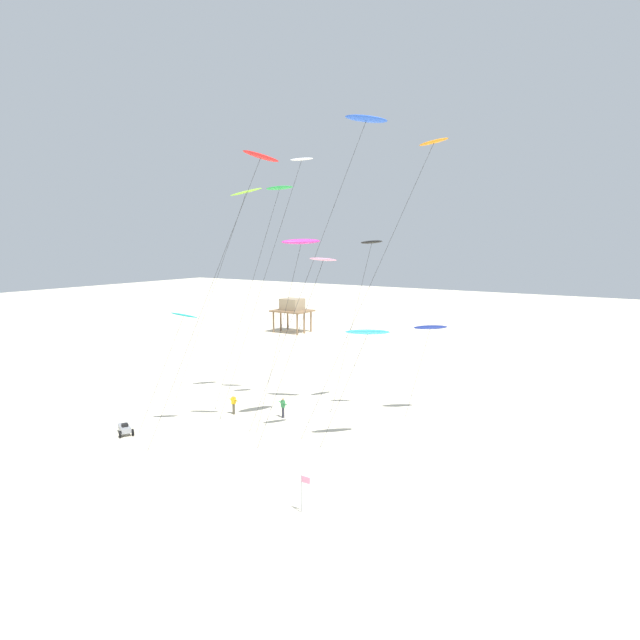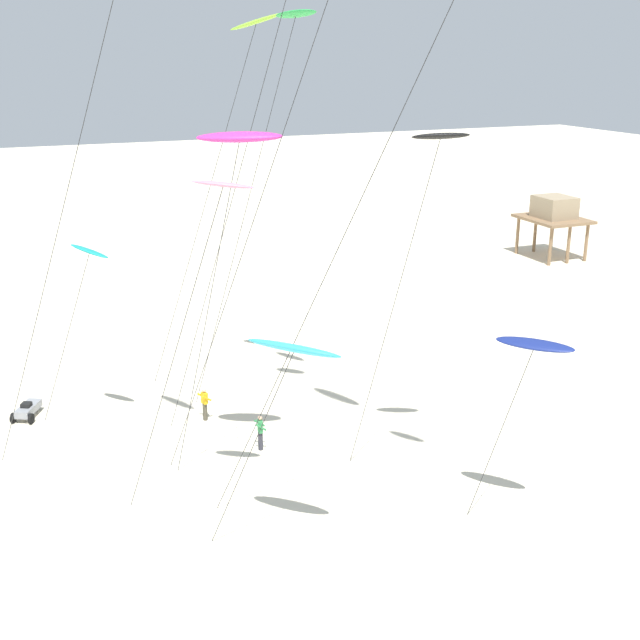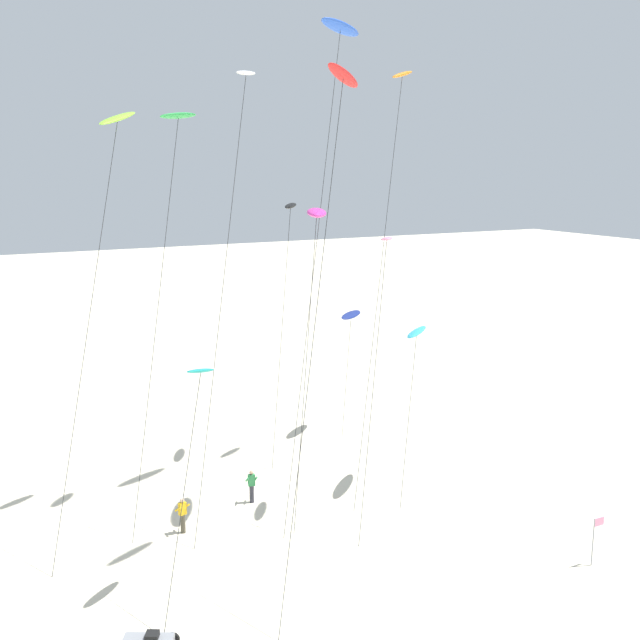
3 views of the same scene
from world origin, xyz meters
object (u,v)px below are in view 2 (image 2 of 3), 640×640
kite_black (439,141)px  stilt_house (554,212)px  kite_green (293,24)px  kite_flyer_nearest (205,403)px  kite_pink (221,192)px  kite_navy (534,345)px  kite_flyer_middle (260,432)px  kite_cyan (294,349)px  kite_teal (89,254)px  kite_magenta (239,139)px  kite_lime (254,29)px  beach_buggy (28,409)px

kite_black → stilt_house: bearing=134.9°
kite_green → stilt_house: 41.43m
kite_flyer_nearest → stilt_house: 41.65m
kite_black → kite_pink: bearing=-84.7°
kite_navy → kite_flyer_middle: bearing=-143.7°
kite_black → kite_cyan: kite_black is taller
kite_black → kite_green: size_ratio=0.76×
stilt_house → kite_teal: bearing=-64.4°
kite_green → kite_pink: size_ratio=1.43×
kite_cyan → kite_pink: 5.69m
kite_pink → kite_flyer_middle: size_ratio=7.94×
kite_magenta → kite_teal: size_ratio=1.59×
kite_flyer_nearest → kite_lime: bearing=110.5°
kite_cyan → kite_navy: bearing=82.6°
kite_lime → stilt_house: size_ratio=3.31×
kite_pink → kite_cyan: bearing=26.9°
kite_cyan → kite_flyer_nearest: 14.40m
kite_green → kite_navy: (11.92, 4.43, -10.94)m
kite_black → beach_buggy: bearing=-129.6°
kite_cyan → kite_flyer_middle: bearing=169.5°
kite_flyer_nearest → stilt_house: bearing=119.0°
kite_teal → stilt_house: bearing=115.6°
kite_pink → beach_buggy: bearing=-154.1°
kite_teal → stilt_house: 45.77m
kite_black → kite_green: 8.87m
kite_navy → kite_magenta: bearing=-128.4°
kite_navy → kite_flyer_middle: 13.58m
kite_teal → kite_navy: (14.13, 13.34, -1.35)m
kite_flyer_nearest → kite_green: bearing=67.8°
kite_navy → beach_buggy: (-17.28, -16.56, -6.89)m
kite_lime → kite_green: bearing=13.9°
kite_flyer_nearest → kite_flyer_middle: size_ratio=1.00×
kite_lime → kite_green: size_ratio=1.00×
kite_navy → beach_buggy: bearing=-136.2°
kite_green → kite_black: bearing=22.8°
kite_cyan → stilt_house: size_ratio=1.49×
kite_cyan → stilt_house: (-32.66, 36.38, -4.10)m
kite_navy → stilt_house: 43.83m
kite_green → kite_teal: size_ratio=2.07×
kite_flyer_middle → kite_flyer_nearest: bearing=-159.3°
beach_buggy → kite_lime: bearing=78.2°
kite_black → beach_buggy: (-12.54, -15.15, -13.57)m
kite_teal → kite_navy: size_ratio=1.21×
kite_lime → kite_teal: 12.50m
kite_cyan → kite_teal: (-13.00, -4.68, 0.62)m
kite_teal → kite_flyer_middle: size_ratio=5.48×
kite_lime → kite_teal: size_ratio=2.06×
kite_cyan → kite_pink: size_ratio=0.64×
kite_pink → kite_navy: 12.14m
kite_magenta → kite_cyan: bearing=-1.2°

